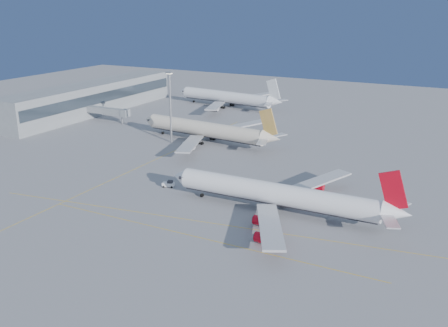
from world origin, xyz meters
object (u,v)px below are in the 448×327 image
airliner_virgin (281,195)px  pushback_tug (169,184)px  airliner_third (228,97)px  airliner_etihad (207,130)px  light_mast (170,101)px

airliner_virgin → pushback_tug: 37.66m
airliner_third → pushback_tug: (39.34, -117.27, -4.44)m
airliner_etihad → pushback_tug: (14.54, -50.31, -4.27)m
pushback_tug → light_mast: light_mast is taller
airliner_virgin → airliner_etihad: 74.08m
airliner_third → pushback_tug: 123.77m
airliner_etihad → pushback_tug: bearing=-68.0°
airliner_etihad → airliner_third: (-24.80, 66.95, 0.17)m
airliner_virgin → light_mast: size_ratio=2.36×
airliner_third → light_mast: bearing=-73.1°
airliner_etihad → light_mast: 18.53m
airliner_etihad → pushback_tug: 52.55m
airliner_etihad → airliner_third: size_ratio=0.99×
airliner_virgin → pushback_tug: bearing=176.0°
airliner_virgin → light_mast: 80.17m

